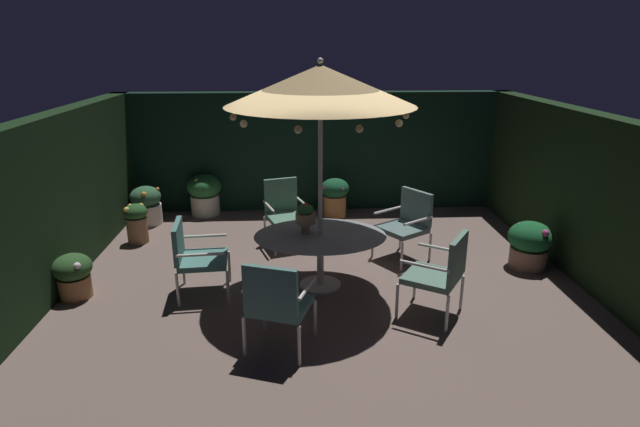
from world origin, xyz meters
name	(u,v)px	position (x,y,z in m)	size (l,w,h in m)	color
ground_plane	(325,280)	(0.00, 0.00, -0.01)	(7.22, 6.70, 0.02)	brown
hedge_backdrop_rear	(314,151)	(0.00, 3.20, 1.09)	(7.22, 0.30, 2.17)	black
hedge_backdrop_left	(47,206)	(-3.46, 0.00, 1.09)	(0.30, 6.70, 2.17)	black
hedge_backdrop_right	(588,198)	(3.46, 0.00, 1.09)	(0.30, 6.70, 2.17)	black
patio_dining_table	(320,243)	(-0.07, -0.19, 0.60)	(1.68, 1.32, 0.72)	beige
patio_umbrella	(320,86)	(-0.07, -0.19, 2.54)	(2.25, 2.25, 2.86)	beige
centerpiece_planter	(305,216)	(-0.25, -0.11, 0.94)	(0.25, 0.25, 0.39)	tan
patio_chair_north	(284,209)	(-0.55, 1.31, 0.57)	(0.73, 0.77, 1.02)	beige
patio_chair_northeast	(194,253)	(-1.63, -0.33, 0.55)	(0.68, 0.71, 0.95)	beige
patio_chair_east	(276,301)	(-0.58, -1.68, 0.58)	(0.76, 0.73, 1.01)	beige
patio_chair_southeast	(441,270)	(1.25, -1.05, 0.58)	(0.84, 0.84, 1.02)	silver
patio_chair_south	(408,221)	(1.24, 0.68, 0.57)	(0.85, 0.85, 1.00)	silver
potted_plant_left_far	(137,222)	(-2.87, 1.51, 0.35)	(0.36, 0.36, 0.63)	#8C6445
potted_plant_back_right	(205,193)	(-2.02, 2.87, 0.40)	(0.62, 0.62, 0.75)	beige
potted_plant_front_corner	(335,196)	(0.34, 2.57, 0.40)	(0.50, 0.50, 0.72)	#AA6F3D
potted_plant_left_near	(73,274)	(-3.12, -0.34, 0.31)	(0.47, 0.47, 0.57)	#9E693F
potted_plant_back_left	(146,205)	(-2.95, 2.39, 0.34)	(0.52, 0.53, 0.67)	beige
potted_plant_right_near	(530,243)	(2.89, 0.26, 0.35)	(0.61, 0.61, 0.66)	#87634E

